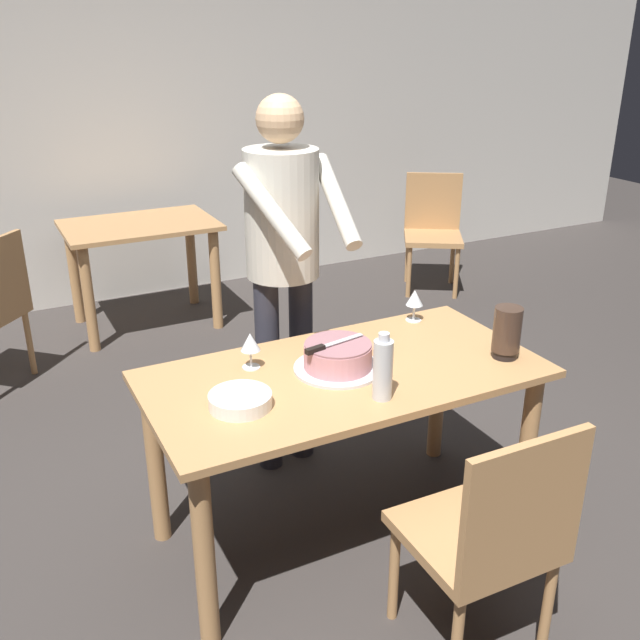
{
  "coord_description": "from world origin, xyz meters",
  "views": [
    {
      "loc": [
        -1.19,
        -2.13,
        1.97
      ],
      "look_at": [
        -0.02,
        0.17,
        0.9
      ],
      "focal_mm": 39.94,
      "sensor_mm": 36.0,
      "label": 1
    }
  ],
  "objects": [
    {
      "name": "background_chair_0",
      "position": [
        2.09,
        2.35,
        0.49
      ],
      "size": [
        0.61,
        0.61,
        0.9
      ],
      "color": "tan",
      "rests_on": "ground_plane"
    },
    {
      "name": "chair_near_side",
      "position": [
        0.11,
        -0.76,
        0.49
      ],
      "size": [
        0.45,
        0.45,
        0.9
      ],
      "color": "tan",
      "rests_on": "ground_plane"
    },
    {
      "name": "water_bottle",
      "position": [
        0.02,
        -0.25,
        0.86
      ],
      "size": [
        0.07,
        0.07,
        0.25
      ],
      "color": "silver",
      "rests_on": "main_dining_table"
    },
    {
      "name": "back_wall",
      "position": [
        0.0,
        3.3,
        1.35
      ],
      "size": [
        10.0,
        0.12,
        2.7
      ],
      "primitive_type": "cube",
      "color": "beige",
      "rests_on": "ground_plane"
    },
    {
      "name": "wine_glass_near",
      "position": [
        -0.31,
        0.19,
        0.85
      ],
      "size": [
        0.08,
        0.08,
        0.14
      ],
      "color": "silver",
      "rests_on": "main_dining_table"
    },
    {
      "name": "plate_stack",
      "position": [
        -0.45,
        -0.08,
        0.78
      ],
      "size": [
        0.22,
        0.22,
        0.05
      ],
      "color": "white",
      "rests_on": "main_dining_table"
    },
    {
      "name": "wine_glass_far",
      "position": [
        0.52,
        0.3,
        0.85
      ],
      "size": [
        0.08,
        0.08,
        0.14
      ],
      "color": "silver",
      "rests_on": "main_dining_table"
    },
    {
      "name": "cake_on_platter",
      "position": [
        -0.02,
        0.02,
        0.8
      ],
      "size": [
        0.34,
        0.34,
        0.11
      ],
      "color": "silver",
      "rests_on": "main_dining_table"
    },
    {
      "name": "person_cutting_cake",
      "position": [
        0.02,
        0.59,
        1.08
      ],
      "size": [
        0.46,
        0.57,
        1.72
      ],
      "color": "#2D2D38",
      "rests_on": "ground_plane"
    },
    {
      "name": "background_table",
      "position": [
        -0.16,
        2.6,
        0.58
      ],
      "size": [
        1.0,
        0.7,
        0.74
      ],
      "color": "tan",
      "rests_on": "ground_plane"
    },
    {
      "name": "main_dining_table",
      "position": [
        0.0,
        0.0,
        0.63
      ],
      "size": [
        1.52,
        0.76,
        0.75
      ],
      "color": "tan",
      "rests_on": "ground_plane"
    },
    {
      "name": "ground_plane",
      "position": [
        0.0,
        0.0,
        0.0
      ],
      "size": [
        14.0,
        14.0,
        0.0
      ],
      "primitive_type": "plane",
      "color": "#383330"
    },
    {
      "name": "hurricane_lamp",
      "position": [
        0.63,
        -0.18,
        0.86
      ],
      "size": [
        0.11,
        0.11,
        0.21
      ],
      "color": "black",
      "rests_on": "main_dining_table"
    },
    {
      "name": "cake_knife",
      "position": [
        -0.09,
        0.01,
        0.87
      ],
      "size": [
        0.27,
        0.07,
        0.02
      ],
      "color": "silver",
      "rests_on": "cake_on_platter"
    }
  ]
}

